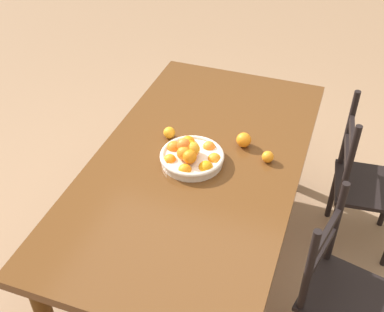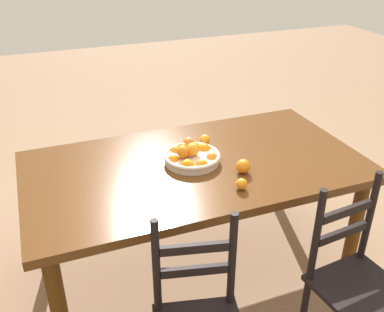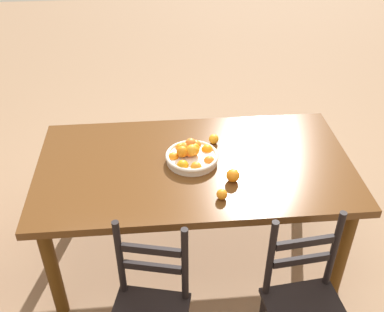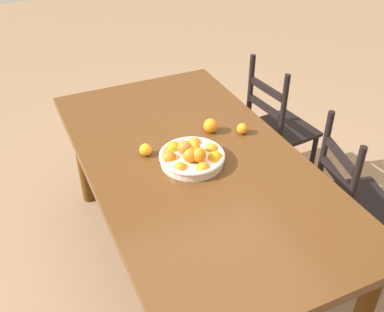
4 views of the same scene
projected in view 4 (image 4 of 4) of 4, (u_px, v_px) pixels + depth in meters
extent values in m
plane|color=#937154|center=(194.00, 265.00, 2.72)|extent=(12.00, 12.00, 0.00)
cube|color=#553116|center=(195.00, 164.00, 2.29)|extent=(1.94, 1.04, 0.05)
cylinder|color=#502D0C|center=(82.00, 157.00, 3.01)|extent=(0.08, 0.08, 0.73)
cylinder|color=#502D0C|center=(197.00, 129.00, 3.30)|extent=(0.08, 0.08, 0.73)
cube|color=black|center=(357.00, 203.00, 2.53)|extent=(0.47, 0.47, 0.03)
cylinder|color=black|center=(361.00, 209.00, 2.82)|extent=(0.04, 0.04, 0.42)
cylinder|color=black|center=(335.00, 257.00, 2.50)|extent=(0.04, 0.04, 0.42)
cylinder|color=black|center=(311.00, 216.00, 2.76)|extent=(0.04, 0.04, 0.42)
cylinder|color=black|center=(353.00, 189.00, 2.22)|extent=(0.04, 0.04, 0.50)
cylinder|color=black|center=(324.00, 151.00, 2.48)|extent=(0.04, 0.04, 0.50)
cube|color=black|center=(336.00, 175.00, 2.37)|extent=(0.29, 0.09, 0.04)
cube|color=black|center=(341.00, 156.00, 2.30)|extent=(0.29, 0.09, 0.04)
cube|color=black|center=(282.00, 129.00, 3.14)|extent=(0.43, 0.43, 0.03)
cylinder|color=black|center=(312.00, 161.00, 3.22)|extent=(0.04, 0.04, 0.44)
cylinder|color=black|center=(281.00, 139.00, 3.46)|extent=(0.04, 0.04, 0.44)
cylinder|color=black|center=(275.00, 176.00, 3.08)|extent=(0.04, 0.04, 0.44)
cylinder|color=black|center=(245.00, 152.00, 3.32)|extent=(0.04, 0.04, 0.44)
cylinder|color=black|center=(283.00, 112.00, 2.79)|extent=(0.04, 0.04, 0.51)
cylinder|color=black|center=(250.00, 91.00, 3.03)|extent=(0.04, 0.04, 0.51)
cube|color=black|center=(265.00, 107.00, 2.94)|extent=(0.30, 0.05, 0.04)
cube|color=black|center=(267.00, 89.00, 2.86)|extent=(0.30, 0.05, 0.04)
cylinder|color=beige|center=(192.00, 159.00, 2.24)|extent=(0.31, 0.31, 0.04)
torus|color=beige|center=(192.00, 155.00, 2.23)|extent=(0.33, 0.33, 0.02)
sphere|color=orange|center=(203.00, 169.00, 2.15)|extent=(0.07, 0.07, 0.07)
sphere|color=orange|center=(215.00, 158.00, 2.22)|extent=(0.07, 0.07, 0.07)
sphere|color=orange|center=(211.00, 149.00, 2.28)|extent=(0.07, 0.07, 0.07)
sphere|color=orange|center=(194.00, 144.00, 2.33)|extent=(0.07, 0.07, 0.07)
sphere|color=orange|center=(174.00, 149.00, 2.29)|extent=(0.07, 0.07, 0.07)
sphere|color=orange|center=(169.00, 158.00, 2.22)|extent=(0.08, 0.08, 0.08)
sphere|color=orange|center=(180.00, 169.00, 2.15)|extent=(0.07, 0.07, 0.07)
sphere|color=orange|center=(184.00, 148.00, 2.18)|extent=(0.07, 0.07, 0.07)
sphere|color=orange|center=(191.00, 148.00, 2.22)|extent=(0.06, 0.06, 0.06)
sphere|color=orange|center=(187.00, 147.00, 2.22)|extent=(0.07, 0.07, 0.07)
sphere|color=orange|center=(193.00, 151.00, 2.20)|extent=(0.07, 0.07, 0.07)
sphere|color=orange|center=(193.00, 148.00, 2.21)|extent=(0.07, 0.07, 0.07)
sphere|color=orange|center=(199.00, 155.00, 2.17)|extent=(0.07, 0.07, 0.07)
sphere|color=orange|center=(190.00, 155.00, 2.17)|extent=(0.07, 0.07, 0.07)
sphere|color=orange|center=(211.00, 126.00, 2.47)|extent=(0.08, 0.08, 0.08)
sphere|color=orange|center=(242.00, 129.00, 2.46)|extent=(0.06, 0.06, 0.06)
sphere|color=orange|center=(146.00, 150.00, 2.29)|extent=(0.06, 0.06, 0.06)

